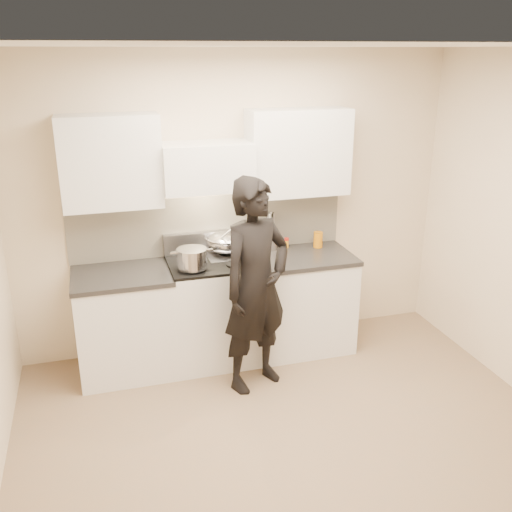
{
  "coord_description": "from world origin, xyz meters",
  "views": [
    {
      "loc": [
        -1.23,
        -3.14,
        2.68
      ],
      "look_at": [
        -0.01,
        1.05,
        1.09
      ],
      "focal_mm": 40.0,
      "sensor_mm": 36.0,
      "label": 1
    }
  ],
  "objects_px": {
    "wok": "(226,242)",
    "person": "(256,286)",
    "counter_right": "(300,301)",
    "utensil_crock": "(270,238)",
    "stove": "(214,310)"
  },
  "relations": [
    {
      "from": "stove",
      "to": "utensil_crock",
      "type": "distance_m",
      "value": 0.86
    },
    {
      "from": "counter_right",
      "to": "utensil_crock",
      "type": "relative_size",
      "value": 2.67
    },
    {
      "from": "counter_right",
      "to": "stove",
      "type": "bearing_deg",
      "value": -180.0
    },
    {
      "from": "stove",
      "to": "wok",
      "type": "height_order",
      "value": "wok"
    },
    {
      "from": "stove",
      "to": "utensil_crock",
      "type": "height_order",
      "value": "utensil_crock"
    },
    {
      "from": "wok",
      "to": "person",
      "type": "bearing_deg",
      "value": -82.61
    },
    {
      "from": "stove",
      "to": "wok",
      "type": "distance_m",
      "value": 0.62
    },
    {
      "from": "wok",
      "to": "utensil_crock",
      "type": "xyz_separation_m",
      "value": [
        0.45,
        0.1,
        -0.03
      ]
    },
    {
      "from": "stove",
      "to": "person",
      "type": "height_order",
      "value": "person"
    },
    {
      "from": "counter_right",
      "to": "person",
      "type": "relative_size",
      "value": 0.52
    },
    {
      "from": "stove",
      "to": "wok",
      "type": "bearing_deg",
      "value": 42.01
    },
    {
      "from": "counter_right",
      "to": "person",
      "type": "distance_m",
      "value": 0.89
    },
    {
      "from": "wok",
      "to": "person",
      "type": "xyz_separation_m",
      "value": [
        0.09,
        -0.66,
        -0.17
      ]
    },
    {
      "from": "counter_right",
      "to": "utensil_crock",
      "type": "distance_m",
      "value": 0.65
    },
    {
      "from": "wok",
      "to": "person",
      "type": "height_order",
      "value": "person"
    }
  ]
}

